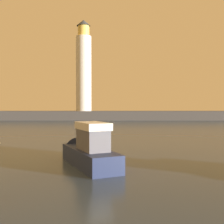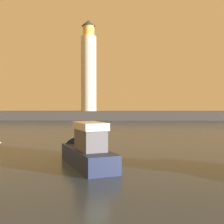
# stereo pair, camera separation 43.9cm
# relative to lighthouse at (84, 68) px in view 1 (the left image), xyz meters

# --- Properties ---
(ground_plane) EXTENTS (220.00, 220.00, 0.00)m
(ground_plane) POSITION_rel_lighthouse_xyz_m (5.83, -27.32, -10.58)
(ground_plane) COLOR #2D3D51
(breakwater) EXTENTS (81.99, 4.80, 1.84)m
(breakwater) POSITION_rel_lighthouse_xyz_m (5.83, 0.00, -9.66)
(breakwater) COLOR #423F3D
(breakwater) RESTS_ON ground_plane
(lighthouse) EXTENTS (3.11, 3.11, 18.46)m
(lighthouse) POSITION_rel_lighthouse_xyz_m (0.00, 0.00, 0.00)
(lighthouse) COLOR silver
(lighthouse) RESTS_ON breakwater
(motorboat_2) EXTENTS (3.62, 5.79, 2.36)m
(motorboat_2) POSITION_rel_lighthouse_xyz_m (4.49, -43.15, -9.89)
(motorboat_2) COLOR #1E284C
(motorboat_2) RESTS_ON ground_plane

